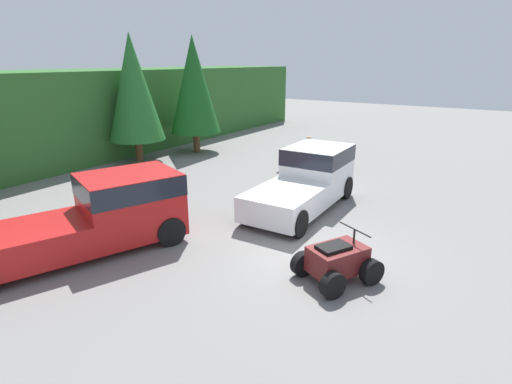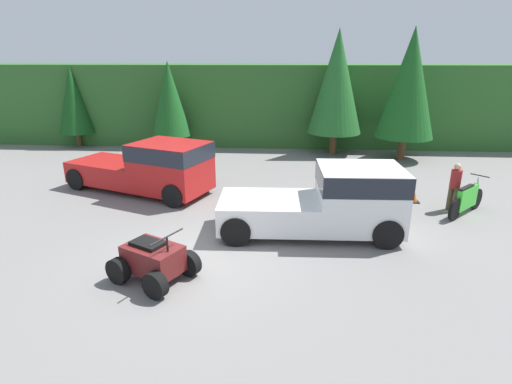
{
  "view_description": "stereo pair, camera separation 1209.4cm",
  "coord_description": "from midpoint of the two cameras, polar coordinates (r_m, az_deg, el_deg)",
  "views": [
    {
      "loc": [
        -8.84,
        -4.0,
        4.97
      ],
      "look_at": [
        1.35,
        2.62,
        0.95
      ],
      "focal_mm": 28.0,
      "sensor_mm": 36.0,
      "label": 1
    },
    {
      "loc": [
        2.15,
        -9.04,
        4.95
      ],
      "look_at": [
        1.35,
        2.62,
        0.95
      ],
      "focal_mm": 28.0,
      "sensor_mm": 36.0,
      "label": 2
    }
  ],
  "objects": [
    {
      "name": "tree_mid_right",
      "position": [
        20.28,
        28.36,
        13.12
      ],
      "size": [
        2.76,
        2.76,
        6.27
      ],
      "color": "brown",
      "rests_on": "ground_plane"
    },
    {
      "name": "hillside_backdrop",
      "position": [
        22.92,
        12.55,
        11.64
      ],
      "size": [
        44.0,
        6.0,
        4.48
      ],
      "color": "#2D6028",
      "rests_on": "ground_plane"
    },
    {
      "name": "traffic_cone",
      "position": [
        15.86,
        43.61,
        -3.81
      ],
      "size": [
        0.42,
        0.42,
        0.55
      ],
      "color": "black",
      "rests_on": "ground_plane"
    },
    {
      "name": "quad_atv",
      "position": [
        7.54,
        24.48,
        -19.59
      ],
      "size": [
        2.18,
        1.99,
        1.21
      ],
      "rotation": [
        0.0,
        0.0,
        -0.48
      ],
      "color": "black",
      "rests_on": "ground_plane"
    },
    {
      "name": "pickup_truck_second",
      "position": [
        11.52,
        40.59,
        -5.79
      ],
      "size": [
        5.23,
        2.24,
        2.0
      ],
      "rotation": [
        0.0,
        0.0,
        0.03
      ],
      "color": "white",
      "rests_on": "ground_plane"
    },
    {
      "name": "tree_right",
      "position": [
        20.97,
        37.85,
        11.58
      ],
      "size": [
        2.76,
        2.76,
        6.28
      ],
      "color": "brown",
      "rests_on": "ground_plane"
    },
    {
      "name": "dirt_bike",
      "position": [
        15.97,
        49.91,
        -4.31
      ],
      "size": [
        1.71,
        1.65,
        1.21
      ],
      "rotation": [
        0.0,
        0.0,
        0.77
      ],
      "color": "black",
      "rests_on": "ground_plane"
    },
    {
      "name": "rider_person",
      "position": [
        15.85,
        48.68,
        -2.62
      ],
      "size": [
        0.47,
        0.47,
        1.64
      ],
      "rotation": [
        0.0,
        0.0,
        0.67
      ],
      "color": "brown",
      "rests_on": "ground_plane"
    },
    {
      "name": "ground_plane",
      "position": [
        8.84,
        26.65,
        -17.51
      ],
      "size": [
        80.0,
        80.0,
        0.0
      ],
      "primitive_type": "plane",
      "color": "slate"
    },
    {
      "name": "pickup_truck_red",
      "position": [
        12.22,
        6.71,
        0.06
      ],
      "size": [
        6.01,
        3.92,
        2.0
      ],
      "rotation": [
        0.0,
        0.0,
        -0.37
      ],
      "color": "red",
      "rests_on": "ground_plane"
    },
    {
      "name": "tree_left",
      "position": [
        20.47,
        -14.01,
        11.75
      ],
      "size": [
        1.95,
        1.95,
        4.44
      ],
      "color": "brown",
      "rests_on": "ground_plane"
    },
    {
      "name": "tree_mid_left",
      "position": [
        18.75,
        2.33,
        12.21
      ],
      "size": [
        2.08,
        2.08,
        4.74
      ],
      "color": "brown",
      "rests_on": "ground_plane"
    }
  ]
}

